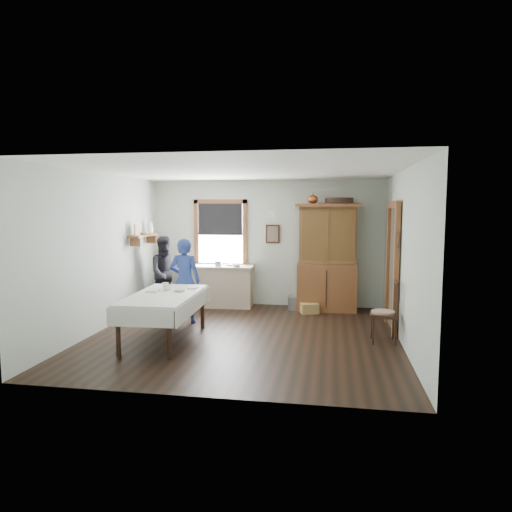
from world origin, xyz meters
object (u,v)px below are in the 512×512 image
object	(u,v)px
spindle_chair	(384,311)
figure_dark	(166,276)
work_counter	(217,286)
china_hutch	(327,257)
dining_table	(165,318)
wicker_basket	(309,308)
pail	(294,303)
woman_blue	(185,284)

from	to	relation	value
spindle_chair	figure_dark	distance (m)	4.55
figure_dark	work_counter	bearing A→B (deg)	-8.54
china_hutch	spindle_chair	size ratio (longest dim) A/B	2.22
china_hutch	dining_table	bearing A→B (deg)	-134.67
china_hutch	spindle_chair	world-z (taller)	china_hutch
dining_table	wicker_basket	xyz separation A→B (m)	(2.17, 2.30, -0.28)
pail	wicker_basket	distance (m)	0.41
work_counter	dining_table	size ratio (longest dim) A/B	0.81
china_hutch	wicker_basket	world-z (taller)	china_hutch
dining_table	wicker_basket	world-z (taller)	dining_table
spindle_chair	pail	xyz separation A→B (m)	(-1.57, 2.05, -0.35)
wicker_basket	figure_dark	bearing A→B (deg)	-178.32
woman_blue	figure_dark	xyz separation A→B (m)	(-0.74, 1.03, -0.02)
woman_blue	work_counter	bearing A→B (deg)	-97.90
pail	woman_blue	world-z (taller)	woman_blue
work_counter	china_hutch	xyz separation A→B (m)	(2.31, 0.01, 0.65)
work_counter	wicker_basket	size ratio (longest dim) A/B	4.49
dining_table	woman_blue	size ratio (longest dim) A/B	1.31
china_hutch	pail	bearing A→B (deg)	-173.24
china_hutch	woman_blue	size ratio (longest dim) A/B	1.51
dining_table	wicker_basket	distance (m)	3.18
spindle_chair	wicker_basket	distance (m)	2.22
work_counter	china_hutch	bearing A→B (deg)	-2.37
wicker_basket	figure_dark	size ratio (longest dim) A/B	0.24
china_hutch	wicker_basket	xyz separation A→B (m)	(-0.33, -0.35, -0.99)
spindle_chair	wicker_basket	world-z (taller)	spindle_chair
pail	figure_dark	xyz separation A→B (m)	(-2.64, -0.34, 0.57)
wicker_basket	china_hutch	bearing A→B (deg)	46.49
wicker_basket	figure_dark	distance (m)	3.03
spindle_chair	woman_blue	bearing A→B (deg)	172.56
pail	figure_dark	bearing A→B (deg)	-172.62
pail	woman_blue	bearing A→B (deg)	-144.22
pail	woman_blue	distance (m)	2.41
woman_blue	figure_dark	world-z (taller)	woman_blue
woman_blue	figure_dark	distance (m)	1.27
pail	wicker_basket	xyz separation A→B (m)	(0.33, -0.26, -0.04)
china_hutch	dining_table	world-z (taller)	china_hutch
pail	figure_dark	world-z (taller)	figure_dark
china_hutch	dining_table	distance (m)	3.72
china_hutch	dining_table	xyz separation A→B (m)	(-2.50, -2.65, -0.72)
dining_table	work_counter	bearing A→B (deg)	85.92
china_hutch	spindle_chair	xyz separation A→B (m)	(0.91, -2.15, -0.60)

